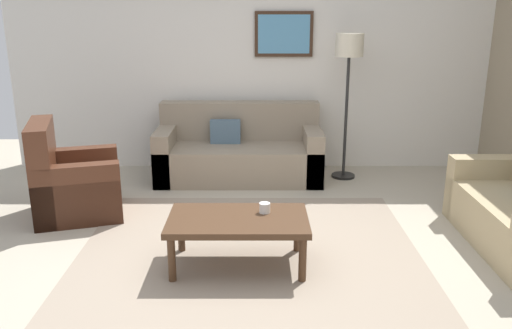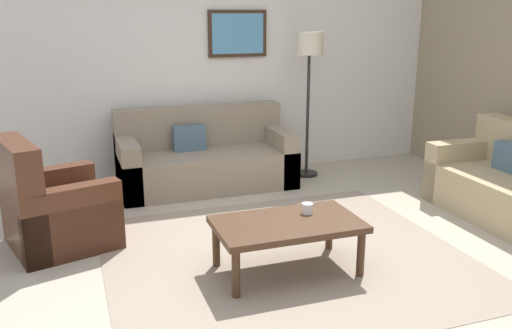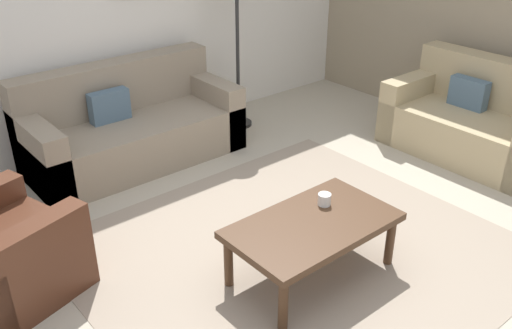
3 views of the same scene
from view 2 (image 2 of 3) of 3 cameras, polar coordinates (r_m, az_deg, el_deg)
ground_plane at (r=4.54m, az=3.04°, el=-9.57°), size 8.00×8.00×0.00m
rear_partition at (r=6.61m, az=-5.49°, el=10.96°), size 6.00×0.12×2.80m
area_rug at (r=4.54m, az=3.04°, el=-9.53°), size 2.86×2.63×0.01m
couch_main at (r=6.29m, az=-5.41°, el=0.53°), size 1.94×0.87×0.88m
armchair_leather at (r=4.93m, az=-20.50°, el=-4.67°), size 0.99×0.99×0.95m
coffee_table at (r=4.17m, az=3.29°, el=-6.56°), size 1.10×0.64×0.41m
cup at (r=4.31m, az=5.37°, el=-4.56°), size 0.09×0.09×0.08m
lamp_standing at (r=6.48m, az=5.55°, el=10.95°), size 0.32×0.32×1.71m
framed_artwork at (r=6.61m, az=-1.93°, el=13.45°), size 0.71×0.04×0.54m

